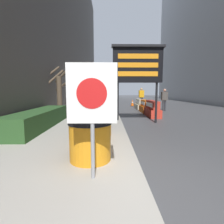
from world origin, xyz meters
The scene contains 16 objects.
ground_plane centered at (0.00, 0.00, 0.00)m, with size 120.00×120.00×0.00m, color #474749.
sidewalk_left centered at (-1.85, 0.00, 0.07)m, with size 3.71×56.00×0.13m.
hedge_strip centered at (-3.11, 3.98, 0.45)m, with size 0.90×4.28×0.63m.
bare_tree centered at (-3.14, 6.98, 1.61)m, with size 1.84×1.55×2.75m.
barrel_drum_foreground centered at (-0.92, 0.84, 0.52)m, with size 0.82×0.82×0.76m.
barrel_drum_middle centered at (-0.96, 1.79, 0.52)m, with size 0.82×0.82×0.76m.
barrel_drum_back centered at (-0.89, 2.75, 0.52)m, with size 0.82×0.82×0.76m.
warning_sign centered at (-0.80, 0.10, 1.32)m, with size 0.73×0.08×1.72m.
message_board centered at (0.71, 5.49, 2.59)m, with size 2.32×0.36×3.44m.
jersey_barrier_red_striped centered at (1.92, 7.49, 0.40)m, with size 0.60×1.91×0.91m.
jersey_barrier_orange_near centered at (1.92, 9.50, 0.37)m, with size 0.57×1.70×0.85m.
jersey_barrier_cream centered at (1.92, 11.68, 0.36)m, with size 0.61×1.89×0.81m.
traffic_cone_near centered at (1.70, 14.46, 0.32)m, with size 0.37×0.37×0.66m.
traffic_light_near_curb centered at (0.31, 16.62, 3.24)m, with size 0.28×0.45×4.50m.
pedestrian_worker centered at (3.48, 10.26, 0.96)m, with size 0.44×0.28×1.62m.
pedestrian_passerby centered at (2.57, 14.51, 1.04)m, with size 0.49×0.32×1.76m.
Camera 1 is at (-0.56, -2.42, 1.45)m, focal length 28.00 mm.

